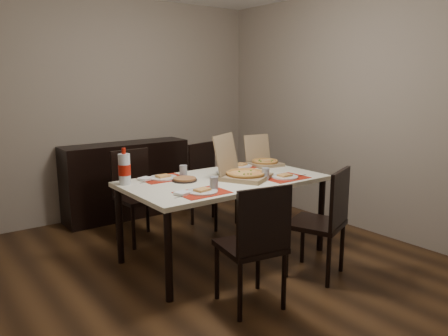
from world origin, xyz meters
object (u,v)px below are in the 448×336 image
at_px(dining_table, 224,186).
at_px(soda_bottle, 124,169).
at_px(chair_near_left, 255,242).
at_px(sideboard, 127,180).
at_px(dip_bowl, 222,173).
at_px(chair_far_left, 136,191).
at_px(pizza_box_center, 242,172).
at_px(chair_near_right, 325,218).
at_px(chair_far_right, 210,180).

xyz_separation_m(dining_table, soda_bottle, (-0.81, 0.34, 0.20)).
bearing_deg(chair_near_left, soda_bottle, 108.63).
xyz_separation_m(sideboard, chair_near_left, (-0.20, -2.61, 0.06)).
bearing_deg(dip_bowl, dining_table, -121.72).
height_order(chair_far_left, pizza_box_center, pizza_box_center).
distance_m(sideboard, chair_near_right, 2.62).
xyz_separation_m(chair_near_left, pizza_box_center, (0.53, 0.80, 0.30)).
bearing_deg(sideboard, chair_near_right, -76.63).
relative_size(sideboard, dip_bowl, 12.86).
relative_size(chair_near_left, pizza_box_center, 1.63).
bearing_deg(chair_near_right, dip_bowl, 107.36).
xyz_separation_m(chair_near_left, soda_bottle, (-0.42, 1.24, 0.37)).
relative_size(sideboard, chair_far_right, 1.61).
xyz_separation_m(chair_near_left, chair_far_left, (-0.04, 1.82, 0.00)).
distance_m(pizza_box_center, soda_bottle, 1.05).
xyz_separation_m(sideboard, chair_far_left, (-0.25, -0.79, 0.06)).
xyz_separation_m(sideboard, pizza_box_center, (0.33, -1.81, 0.36)).
bearing_deg(chair_near_left, chair_far_right, 64.50).
distance_m(dining_table, chair_near_right, 0.95).
xyz_separation_m(chair_near_right, pizza_box_center, (-0.28, 0.74, 0.30)).
bearing_deg(chair_far_right, sideboard, 128.65).
distance_m(chair_near_left, chair_far_right, 1.99).
relative_size(chair_near_right, chair_far_right, 1.00).
height_order(sideboard, soda_bottle, soda_bottle).
relative_size(chair_far_left, pizza_box_center, 1.63).
bearing_deg(chair_near_right, sideboard, 103.37).
distance_m(sideboard, dip_bowl, 1.61).
bearing_deg(soda_bottle, chair_near_right, -43.84).
distance_m(chair_far_right, soda_bottle, 1.44).
height_order(chair_near_left, chair_far_right, same).
bearing_deg(soda_bottle, pizza_box_center, -24.73).
xyz_separation_m(chair_near_right, dip_bowl, (-0.31, 1.00, 0.25)).
bearing_deg(chair_far_left, chair_near_left, -88.67).
height_order(sideboard, chair_near_left, chair_near_left).
height_order(sideboard, dip_bowl, sideboard).
bearing_deg(dining_table, chair_far_left, 115.42).
distance_m(chair_near_left, dip_bowl, 1.20).
height_order(chair_near_left, chair_far_left, same).
height_order(chair_near_right, chair_far_right, same).
bearing_deg(soda_bottle, sideboard, 65.63).
relative_size(chair_near_left, chair_far_left, 1.00).
bearing_deg(sideboard, chair_near_left, -94.45).
height_order(dining_table, chair_near_left, chair_near_left).
distance_m(sideboard, chair_far_left, 0.83).
distance_m(chair_near_right, chair_far_left, 1.96).
relative_size(dining_table, dip_bowl, 15.43).
xyz_separation_m(chair_far_left, pizza_box_center, (0.57, -1.02, 0.30)).
relative_size(chair_near_right, dip_bowl, 7.97).
bearing_deg(pizza_box_center, dip_bowl, 97.50).
distance_m(chair_far_right, pizza_box_center, 1.08).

